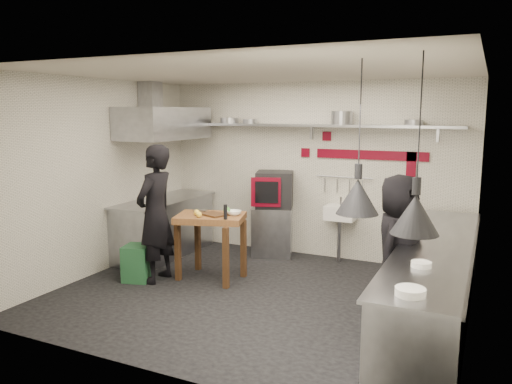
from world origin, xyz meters
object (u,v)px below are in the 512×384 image
at_px(prep_table, 211,247).
at_px(chef_right, 398,249).
at_px(combi_oven, 275,189).
at_px(oven_stand, 272,231).
at_px(green_bin, 138,263).
at_px(chef_left, 156,214).

distance_m(prep_table, chef_right, 2.65).
bearing_deg(chef_right, combi_oven, 61.19).
bearing_deg(oven_stand, combi_oven, -4.26).
bearing_deg(green_bin, combi_oven, 58.28).
height_order(chef_left, chef_right, chef_left).
bearing_deg(chef_right, chef_left, 100.74).
relative_size(chef_left, chef_right, 1.14).
distance_m(prep_table, chef_left, 0.90).
relative_size(green_bin, prep_table, 0.54).
distance_m(oven_stand, prep_table, 1.49).
relative_size(oven_stand, green_bin, 1.60).
bearing_deg(green_bin, prep_table, 29.99).
bearing_deg(prep_table, chef_right, -24.47).
relative_size(green_bin, chef_right, 0.30).
relative_size(combi_oven, chef_left, 0.31).
distance_m(oven_stand, green_bin, 2.30).
xyz_separation_m(combi_oven, chef_right, (2.26, -1.81, -0.26)).
xyz_separation_m(green_bin, chef_right, (3.48, 0.16, 0.58)).
height_order(combi_oven, prep_table, combi_oven).
bearing_deg(chef_left, combi_oven, 150.95).
xyz_separation_m(oven_stand, chef_left, (-0.94, -1.85, 0.55)).
relative_size(combi_oven, chef_right, 0.35).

